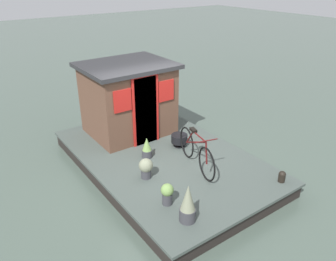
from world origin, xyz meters
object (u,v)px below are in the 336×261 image
potted_plant_basil (167,193)px  mooring_bollard (282,176)px  potted_plant_rosemary (146,167)px  charcoal_grill (179,139)px  potted_plant_mint (147,148)px  bicycle (196,151)px  potted_plant_ivy (188,204)px  houseboat_cabin (128,98)px

potted_plant_basil → mooring_bollard: potted_plant_basil is taller
potted_plant_rosemary → charcoal_grill: size_ratio=1.11×
charcoal_grill → potted_plant_mint: bearing=89.8°
potted_plant_basil → charcoal_grill: (1.67, -1.55, -0.04)m
potted_plant_basil → mooring_bollard: size_ratio=1.75×
charcoal_grill → mooring_bollard: bearing=-162.5°
bicycle → potted_plant_ivy: 1.77m
potted_plant_rosemary → bicycle: bearing=-104.0°
mooring_bollard → bicycle: bearing=36.1°
bicycle → potted_plant_mint: bicycle is taller
bicycle → potted_plant_rosemary: (0.28, 1.11, -0.15)m
bicycle → potted_plant_basil: (-0.69, 1.26, -0.16)m
bicycle → potted_plant_mint: bearing=33.0°
bicycle → potted_plant_rosemary: bicycle is taller
potted_plant_basil → bicycle: bearing=-61.3°
potted_plant_basil → potted_plant_mint: bearing=-20.3°
potted_plant_mint → charcoal_grill: potted_plant_mint is taller
bicycle → potted_plant_basil: 1.44m
houseboat_cabin → potted_plant_ivy: size_ratio=3.06×
potted_plant_rosemary → mooring_bollard: (-1.73, -2.17, -0.12)m
houseboat_cabin → bicycle: bearing=-173.6°
houseboat_cabin → bicycle: 2.49m
houseboat_cabin → charcoal_grill: (-1.44, -0.56, -0.73)m
charcoal_grill → potted_plant_basil: bearing=137.1°
potted_plant_rosemary → potted_plant_mint: (0.71, -0.47, -0.01)m
potted_plant_ivy → mooring_bollard: (-0.19, -2.30, -0.22)m
potted_plant_basil → potted_plant_ivy: potted_plant_ivy is taller
bicycle → potted_plant_basil: bicycle is taller
mooring_bollard → potted_plant_rosemary: bearing=51.4°
potted_plant_basil → houseboat_cabin: bearing=-17.6°
potted_plant_basil → charcoal_grill: 2.28m
charcoal_grill → potted_plant_ivy: bearing=145.7°
potted_plant_basil → potted_plant_mint: potted_plant_mint is taller
potted_plant_basil → potted_plant_ivy: size_ratio=0.59×
bicycle → houseboat_cabin: bearing=6.4°
bicycle → potted_plant_ivy: (-1.26, 1.24, -0.05)m
bicycle → mooring_bollard: bicycle is taller
potted_plant_mint → charcoal_grill: (-0.00, -0.93, -0.04)m
potted_plant_mint → mooring_bollard: (-2.44, -1.70, -0.11)m
potted_plant_ivy → mooring_bollard: potted_plant_ivy is taller
houseboat_cabin → potted_plant_mint: 1.64m
bicycle → mooring_bollard: size_ratio=6.95×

